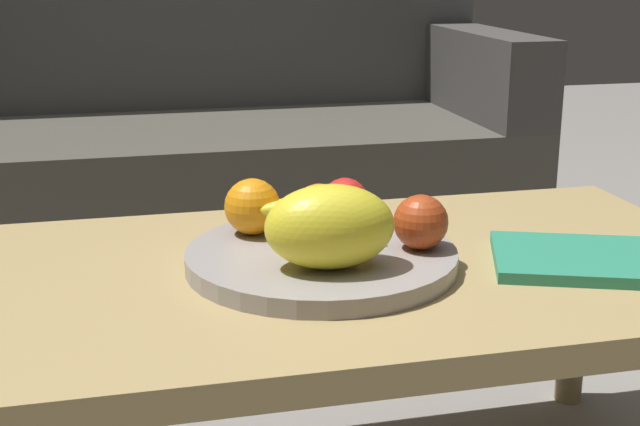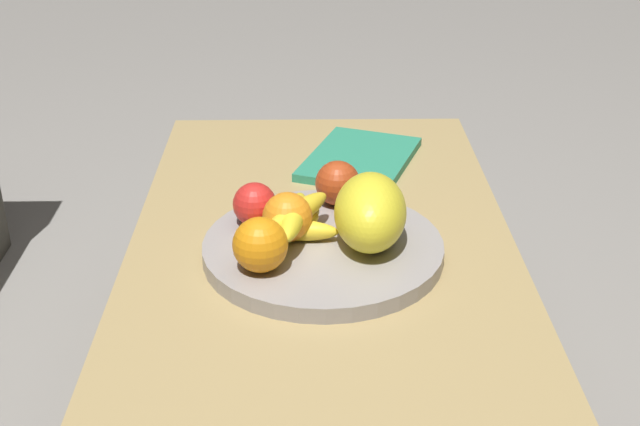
{
  "view_description": "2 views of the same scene",
  "coord_description": "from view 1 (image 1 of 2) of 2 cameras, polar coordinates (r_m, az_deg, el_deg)",
  "views": [
    {
      "loc": [
        -0.27,
        -1.1,
        0.82
      ],
      "look_at": [
        -0.0,
        0.0,
        0.48
      ],
      "focal_mm": 49.76,
      "sensor_mm": 36.0,
      "label": 1
    },
    {
      "loc": [
        -1.12,
        0.02,
        1.06
      ],
      "look_at": [
        -0.0,
        0.0,
        0.48
      ],
      "focal_mm": 47.49,
      "sensor_mm": 36.0,
      "label": 2
    }
  ],
  "objects": [
    {
      "name": "apple_front",
      "position": [
        1.2,
        6.5,
        -0.59
      ],
      "size": [
        0.07,
        0.07,
        0.07
      ],
      "primitive_type": "sphere",
      "color": "#AE3E19",
      "rests_on": "fruit_bowl"
    },
    {
      "name": "apple_left",
      "position": [
        1.3,
        1.61,
        0.76
      ],
      "size": [
        0.07,
        0.07,
        0.07
      ],
      "primitive_type": "sphere",
      "color": "red",
      "rests_on": "fruit_bowl"
    },
    {
      "name": "melon_large_front",
      "position": [
        1.11,
        0.63,
        -0.89
      ],
      "size": [
        0.17,
        0.12,
        0.11
      ],
      "primitive_type": "ellipsoid",
      "rotation": [
        0.0,
        0.0,
        -0.07
      ],
      "color": "yellow",
      "rests_on": "fruit_bowl"
    },
    {
      "name": "orange_left",
      "position": [
        1.25,
        -4.37,
        0.41
      ],
      "size": [
        0.08,
        0.08,
        0.08
      ],
      "primitive_type": "sphere",
      "color": "orange",
      "rests_on": "fruit_bowl"
    },
    {
      "name": "fruit_bowl",
      "position": [
        1.2,
        0.0,
        -2.85
      ],
      "size": [
        0.37,
        0.37,
        0.03
      ],
      "primitive_type": "cylinder",
      "color": "gray",
      "rests_on": "coffee_table"
    },
    {
      "name": "magazine",
      "position": [
        1.26,
        16.79,
        -2.88
      ],
      "size": [
        0.3,
        0.26,
        0.02
      ],
      "primitive_type": "cube",
      "rotation": [
        0.0,
        0.0,
        -0.36
      ],
      "color": "#2E8C69",
      "rests_on": "coffee_table"
    },
    {
      "name": "coffee_table",
      "position": [
        1.22,
        0.08,
        -5.39
      ],
      "size": [
        1.17,
        0.61,
        0.41
      ],
      "color": "tan",
      "rests_on": "ground_plane"
    },
    {
      "name": "couch",
      "position": [
        2.35,
        -8.53,
        3.67
      ],
      "size": [
        1.7,
        0.7,
        0.9
      ],
      "color": "#46443B",
      "rests_on": "ground_plane"
    },
    {
      "name": "banana_bunch",
      "position": [
        1.23,
        -0.1,
        -0.4
      ],
      "size": [
        0.16,
        0.15,
        0.06
      ],
      "color": "yellow",
      "rests_on": "fruit_bowl"
    },
    {
      "name": "orange_front",
      "position": [
        1.24,
        -0.05,
        0.14
      ],
      "size": [
        0.08,
        0.08,
        0.08
      ],
      "primitive_type": "sphere",
      "color": "orange",
      "rests_on": "fruit_bowl"
    }
  ]
}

